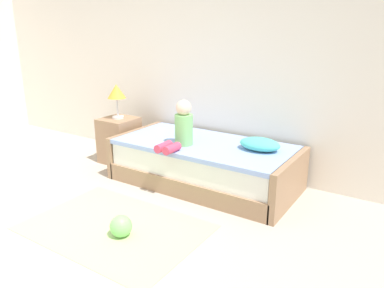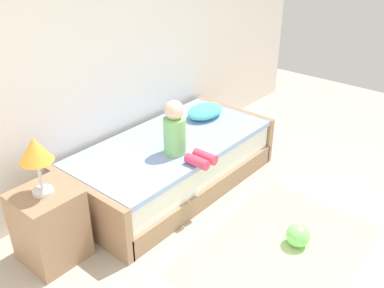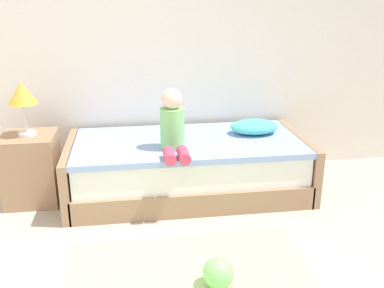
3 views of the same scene
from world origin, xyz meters
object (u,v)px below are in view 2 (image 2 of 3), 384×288
Objects in this scene: table_lamp at (35,153)px; bed at (172,164)px; nightstand at (50,226)px; child_figure at (179,134)px; pillow at (205,111)px; toy_ball at (298,235)px.

bed is at bearing -1.30° from table_lamp.
child_figure reaches higher than nightstand.
pillow is (0.63, 0.10, 0.32)m from bed.
toy_ball is at bearing -90.08° from bed.
toy_ball is at bearing -113.19° from pillow.
bed is 10.82× the size of toy_ball.
nightstand is at bearing 133.84° from toy_ball.
nightstand is at bearing 167.78° from child_figure.
table_lamp reaches higher than child_figure.
bed is 3.52× the size of nightstand.
table_lamp is 2.31× the size of toy_ball.
toy_ball is (-0.63, -1.47, -0.47)m from pillow.
bed is 0.53m from child_figure.
table_lamp is at bearing 167.78° from child_figure.
pillow reaches higher than bed.
pillow reaches higher than toy_ball.
nightstand is 1.36× the size of pillow.
nightstand is (-1.35, 0.03, 0.05)m from bed.
pillow is (1.98, 0.07, -0.37)m from table_lamp.
toy_ball is (1.35, -1.40, -0.84)m from table_lamp.
nightstand is 3.08× the size of toy_ball.
child_figure is 1.16× the size of pillow.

